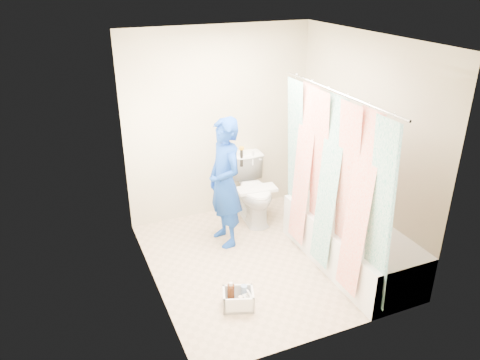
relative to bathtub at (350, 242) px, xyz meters
name	(u,v)px	position (x,y,z in m)	size (l,w,h in m)	color
floor	(262,260)	(-0.85, 0.43, -0.27)	(2.60, 2.60, 0.00)	tan
ceiling	(267,39)	(-0.85, 0.43, 2.13)	(2.40, 2.60, 0.02)	silver
wall_back	(219,124)	(-0.85, 1.73, 0.93)	(2.40, 0.02, 2.40)	#C4BB96
wall_front	(337,219)	(-0.85, -0.88, 0.93)	(2.40, 0.02, 2.40)	#C4BB96
wall_left	(148,180)	(-2.05, 0.43, 0.93)	(0.02, 2.60, 2.40)	#C4BB96
wall_right	(362,145)	(0.35, 0.43, 0.93)	(0.02, 2.60, 2.40)	#C4BB96
bathtub	(350,242)	(0.00, 0.00, 0.00)	(0.70, 1.75, 0.50)	white
curtain_rod	(338,92)	(-0.33, 0.00, 1.68)	(0.02, 0.02, 1.90)	silver
shower_curtain	(330,185)	(-0.33, 0.00, 0.75)	(0.06, 1.75, 1.80)	silver
toilet	(253,190)	(-0.55, 1.34, 0.14)	(0.45, 0.79, 0.81)	white
tank_lid	(257,189)	(-0.56, 1.21, 0.21)	(0.50, 0.22, 0.04)	white
tank_internals	(244,156)	(-0.58, 1.56, 0.53)	(0.20, 0.06, 0.26)	black
plumber	(225,183)	(-1.08, 0.95, 0.50)	(0.56, 0.37, 1.53)	#0F2F96
cleaning_caddy	(239,300)	(-1.40, -0.20, -0.19)	(0.35, 0.32, 0.23)	white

